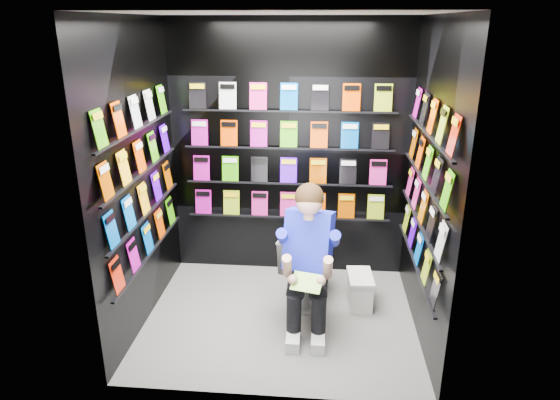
{
  "coord_description": "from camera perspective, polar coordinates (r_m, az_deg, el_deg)",
  "views": [
    {
      "loc": [
        0.34,
        -3.89,
        2.54
      ],
      "look_at": [
        -0.01,
        0.15,
        1.09
      ],
      "focal_mm": 32.0,
      "sensor_mm": 36.0,
      "label": 1
    }
  ],
  "objects": [
    {
      "name": "floor",
      "position": [
        4.66,
        0.02,
        -13.36
      ],
      "size": [
        2.4,
        2.4,
        0.0
      ],
      "primitive_type": "plane",
      "color": "slate",
      "rests_on": "ground"
    },
    {
      "name": "wall_back",
      "position": [
        5.05,
        1.02,
        5.49
      ],
      "size": [
        2.4,
        0.04,
        2.6
      ],
      "primitive_type": "cube",
      "color": "black",
      "rests_on": "floor"
    },
    {
      "name": "comics_right",
      "position": [
        4.16,
        16.29,
        1.63
      ],
      "size": [
        0.06,
        1.7,
        1.37
      ],
      "primitive_type": null,
      "color": "red",
      "rests_on": "wall_right"
    },
    {
      "name": "comics_left",
      "position": [
        4.35,
        -15.53,
        2.47
      ],
      "size": [
        0.06,
        1.7,
        1.37
      ],
      "primitive_type": null,
      "color": "red",
      "rests_on": "wall_left"
    },
    {
      "name": "ceiling",
      "position": [
        3.9,
        0.03,
        20.58
      ],
      "size": [
        2.4,
        2.4,
        0.0
      ],
      "primitive_type": "plane",
      "color": "white",
      "rests_on": "floor"
    },
    {
      "name": "wall_front",
      "position": [
        3.16,
        -1.57,
        -3.4
      ],
      "size": [
        2.4,
        0.04,
        2.6
      ],
      "primitive_type": "cube",
      "color": "black",
      "rests_on": "floor"
    },
    {
      "name": "wall_right",
      "position": [
        4.17,
        16.69,
        1.55
      ],
      "size": [
        0.04,
        2.0,
        2.6
      ],
      "primitive_type": "cube",
      "color": "black",
      "rests_on": "floor"
    },
    {
      "name": "held_comic",
      "position": [
        4.04,
        3.08,
        -9.39
      ],
      "size": [
        0.27,
        0.2,
        0.1
      ],
      "primitive_type": "cube",
      "rotation": [
        -0.96,
        0.0,
        -0.24
      ],
      "color": "green",
      "rests_on": "reader"
    },
    {
      "name": "reader",
      "position": [
        4.26,
        3.3,
        -4.76
      ],
      "size": [
        0.71,
        0.89,
        1.44
      ],
      "primitive_type": null,
      "rotation": [
        0.0,
        0.0,
        -0.24
      ],
      "color": "#121BC8",
      "rests_on": "toilet"
    },
    {
      "name": "longbox_lid",
      "position": [
        4.78,
        9.18,
        -8.64
      ],
      "size": [
        0.25,
        0.4,
        0.03
      ],
      "primitive_type": "cube",
      "rotation": [
        0.0,
        0.0,
        0.06
      ],
      "color": "silver",
      "rests_on": "longbox"
    },
    {
      "name": "longbox",
      "position": [
        4.85,
        9.08,
        -10.24
      ],
      "size": [
        0.23,
        0.38,
        0.28
      ],
      "primitive_type": "cube",
      "rotation": [
        0.0,
        0.0,
        0.06
      ],
      "color": "silver",
      "rests_on": "floor"
    },
    {
      "name": "wall_left",
      "position": [
        4.36,
        -15.89,
        2.41
      ],
      "size": [
        0.04,
        2.0,
        2.6
      ],
      "primitive_type": "cube",
      "color": "black",
      "rests_on": "floor"
    },
    {
      "name": "toilet",
      "position": [
        4.78,
        3.36,
        -7.37
      ],
      "size": [
        0.59,
        0.83,
        0.73
      ],
      "primitive_type": "imported",
      "rotation": [
        0.0,
        0.0,
        2.9
      ],
      "color": "white",
      "rests_on": "floor"
    },
    {
      "name": "comics_back",
      "position": [
        5.02,
        1.0,
        5.46
      ],
      "size": [
        2.1,
        0.06,
        1.37
      ],
      "primitive_type": null,
      "color": "red",
      "rests_on": "wall_back"
    }
  ]
}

